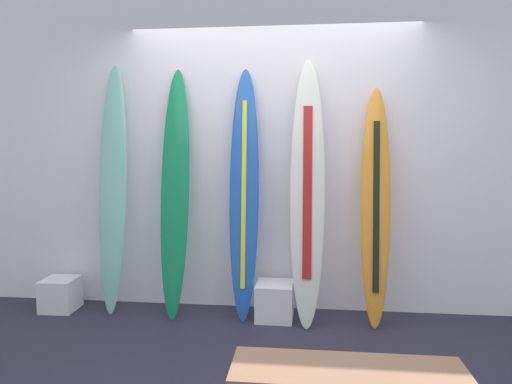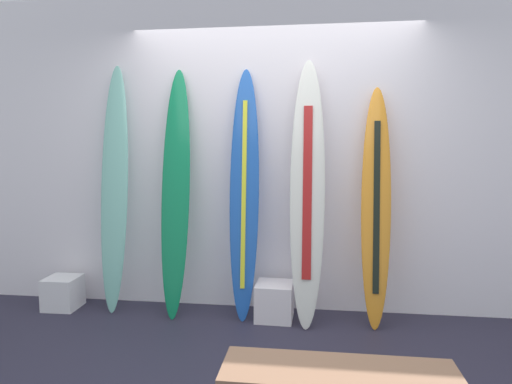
% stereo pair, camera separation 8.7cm
% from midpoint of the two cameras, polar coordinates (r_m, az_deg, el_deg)
% --- Properties ---
extents(ground, '(8.00, 8.00, 0.04)m').
position_cam_midpoint_polar(ground, '(3.12, 0.86, -22.63)').
color(ground, '#272435').
extents(wall_back, '(7.20, 0.20, 2.80)m').
position_cam_midpoint_polar(wall_back, '(4.03, 3.00, 4.92)').
color(wall_back, white).
rests_on(wall_back, ground).
extents(surfboard_seafoam, '(0.25, 0.33, 2.19)m').
position_cam_midpoint_polar(surfboard_seafoam, '(4.11, -17.14, 0.20)').
color(surfboard_seafoam, '#7CC4B4').
rests_on(surfboard_seafoam, ground).
extents(surfboard_emerald, '(0.26, 0.44, 2.15)m').
position_cam_midpoint_polar(surfboard_emerald, '(3.89, -9.66, -0.29)').
color(surfboard_emerald, '#117C4C').
rests_on(surfboard_emerald, ground).
extents(surfboard_cobalt, '(0.27, 0.39, 2.14)m').
position_cam_midpoint_polar(surfboard_cobalt, '(3.77, -0.85, -0.20)').
color(surfboard_cobalt, blue).
rests_on(surfboard_cobalt, ground).
extents(surfboard_ivory, '(0.29, 0.47, 2.20)m').
position_cam_midpoint_polar(surfboard_ivory, '(3.67, 7.29, 0.06)').
color(surfboard_ivory, silver).
rests_on(surfboard_ivory, ground).
extents(surfboard_sunset, '(0.25, 0.41, 1.96)m').
position_cam_midpoint_polar(surfboard_sunset, '(3.75, 15.80, -1.99)').
color(surfboard_sunset, orange).
rests_on(surfboard_sunset, ground).
extents(display_block_left, '(0.29, 0.29, 0.29)m').
position_cam_midpoint_polar(display_block_left, '(4.47, -23.03, -11.81)').
color(display_block_left, white).
rests_on(display_block_left, ground).
extents(display_block_center, '(0.32, 0.32, 0.31)m').
position_cam_midpoint_polar(display_block_center, '(3.90, 3.05, -13.82)').
color(display_block_center, white).
rests_on(display_block_center, ground).
extents(bench, '(1.06, 0.33, 0.47)m').
position_cam_midpoint_polar(bench, '(2.21, 11.83, -22.81)').
color(bench, '#8A6148').
rests_on(bench, ground).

